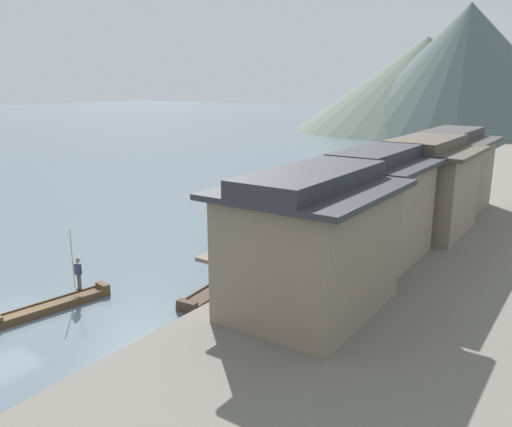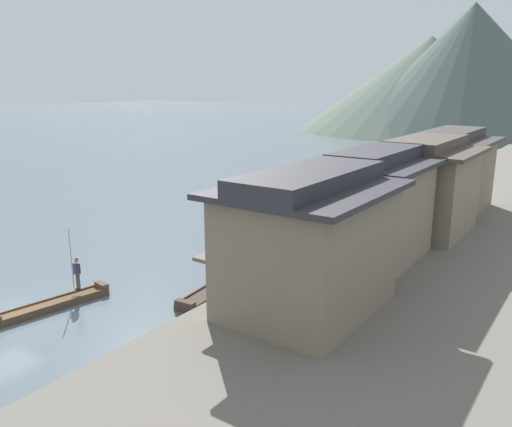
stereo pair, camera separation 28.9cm
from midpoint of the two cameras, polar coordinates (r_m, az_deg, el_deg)
The scene contains 14 objects.
ground_plane at distance 26.57m, azimuth -26.13°, elevation -10.09°, with size 400.00×400.00×0.00m, color slate.
boat_foreground_poled at distance 26.31m, azimuth -21.29°, elevation -9.39°, with size 1.82×5.55×0.55m.
boatman_person at distance 26.34m, azimuth -18.91°, elevation -5.91°, with size 0.57×0.29×3.04m.
boat_moored_nearest at distance 44.64m, azimuth 6.41°, elevation 1.23°, with size 3.60×1.77×0.69m.
boat_moored_second at distance 53.91m, azimuth 16.95°, elevation 2.92°, with size 1.79×5.47×0.65m.
boat_moored_third at distance 29.75m, azimuth 1.13°, elevation -5.68°, with size 1.96×5.58×0.43m.
boat_moored_far at distance 25.67m, azimuth -5.23°, elevation -9.00°, with size 1.49×3.80×0.53m.
house_waterfront_nearest at distance 22.11m, azimuth 6.10°, elevation -3.22°, with size 6.52×8.03×6.14m.
house_waterfront_second at distance 29.26m, azimuth 13.19°, elevation 0.86°, with size 5.86×7.23×6.14m.
house_waterfront_tall at distance 35.77m, azimuth 18.20°, elevation 2.94°, with size 6.74×7.68×6.14m.
house_waterfront_narrow at distance 42.92m, azimuth 20.92°, elevation 4.52°, with size 6.33×7.08×6.14m.
hill_far_west at distance 114.48m, azimuth 22.60°, elevation 14.47°, with size 48.89×48.89×25.27m, color #4C5B56.
hill_far_centre at distance 144.32m, azimuth 21.27°, elevation 14.37°, with size 48.73×48.73×25.40m, color #4C5B56.
hill_far_east at distance 120.18m, azimuth 18.61°, elevation 13.41°, with size 54.80×54.80×19.64m, color #5B6B5B.
Camera 2 is at (21.95, -10.98, 10.34)m, focal length 36.20 mm.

